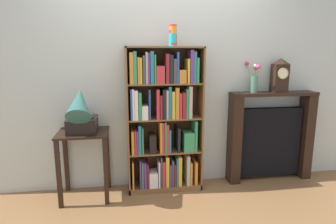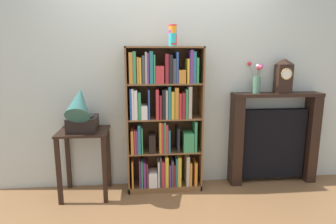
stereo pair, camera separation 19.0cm
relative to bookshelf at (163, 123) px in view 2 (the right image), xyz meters
The scene contains 9 objects.
ground_plane 0.82m from the bookshelf, 83.34° to the right, with size 7.96×6.40×0.02m, color brown.
wall_back 0.59m from the bookshelf, 39.34° to the left, with size 4.96×0.08×2.60m, color beige.
bookshelf is the anchor object (origin of this frame).
cup_stack 0.97m from the bookshelf, 15.85° to the right, with size 0.09×0.09×0.23m.
side_table_left 0.92m from the bookshelf, behind, with size 0.53×0.46×0.75m.
gramophone 0.91m from the bookshelf, behind, with size 0.30×0.49×0.54m.
fireplace_mantel 1.38m from the bookshelf, ahead, with size 1.07×0.22×1.12m.
mantel_clock 1.51m from the bookshelf, ahead, with size 0.17×0.14×0.40m.
flower_vase 1.18m from the bookshelf, ahead, with size 0.19×0.18×0.36m.
Camera 2 is at (-0.27, -3.04, 1.56)m, focal length 30.40 mm.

